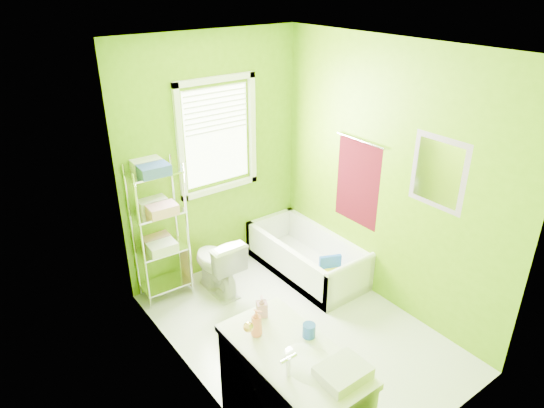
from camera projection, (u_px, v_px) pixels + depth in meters
ground at (298, 331)px, 4.61m from camera, size 2.90×2.90×0.00m
room_envelope at (303, 181)px, 3.94m from camera, size 2.14×2.94×2.62m
window at (217, 130)px, 4.96m from camera, size 0.92×0.05×1.22m
door at (274, 359)px, 2.90m from camera, size 0.09×0.80×2.00m
right_wall_decor at (387, 178)px, 4.58m from camera, size 0.04×1.48×1.17m
bathtub at (308, 261)px, 5.44m from camera, size 0.66×1.42×0.46m
toilet at (217, 263)px, 5.06m from camera, size 0.38×0.66×0.67m
vanity at (293, 395)px, 3.36m from camera, size 0.56×1.09×1.03m
wire_shelf_unit at (159, 218)px, 4.75m from camera, size 0.51×0.41×1.50m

